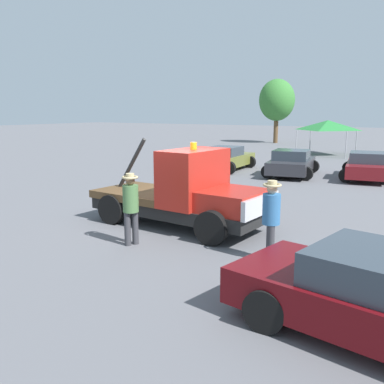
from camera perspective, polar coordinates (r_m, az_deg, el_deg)
ground_plane at (r=12.59m, az=-1.95°, el=-4.48°), size 160.00×160.00×0.00m
tow_truck at (r=12.17m, az=-0.74°, el=-0.39°), size 5.48×2.46×2.51m
person_near_truck at (r=9.56m, az=10.52°, el=-2.93°), size 0.41×0.41×1.83m
person_at_hood at (r=10.66m, az=-8.17°, el=-1.48°), size 0.40×0.40×1.81m
parked_car_olive at (r=24.23m, az=4.55°, el=4.47°), size 2.54×4.50×1.34m
parked_car_charcoal at (r=22.65m, az=13.12°, el=3.78°), size 2.97×4.55×1.34m
parked_car_maroon at (r=22.57m, az=22.25°, el=3.23°), size 2.83×4.61×1.34m
canopy_tent_green at (r=33.80m, az=17.65°, el=8.48°), size 3.62×3.62×2.60m
tree_left at (r=45.23m, az=11.25°, el=11.91°), size 3.61×3.61×6.45m
traffic_cone at (r=16.23m, az=-0.41°, el=-0.06°), size 0.40×0.40×0.55m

